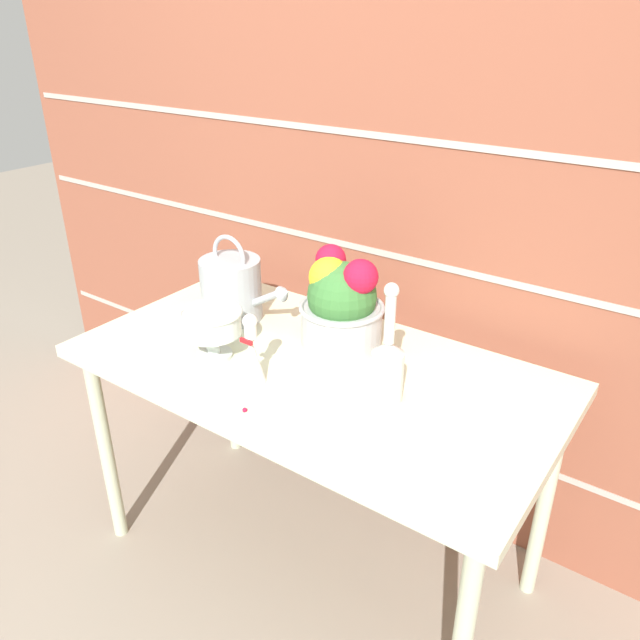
{
  "coord_description": "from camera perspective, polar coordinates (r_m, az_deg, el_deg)",
  "views": [
    {
      "loc": [
        0.88,
        -1.19,
        1.61
      ],
      "look_at": [
        0.0,
        0.04,
        0.86
      ],
      "focal_mm": 35.0,
      "sensor_mm": 36.0,
      "label": 1
    }
  ],
  "objects": [
    {
      "name": "glass_decanter",
      "position": [
        1.53,
        6.19,
        -4.07
      ],
      "size": [
        0.08,
        0.08,
        0.31
      ],
      "color": "silver",
      "rests_on": "patio_table"
    },
    {
      "name": "fallen_petal",
      "position": [
        1.53,
        -6.87,
        -8.18
      ],
      "size": [
        0.01,
        0.01,
        0.01
      ],
      "color": "red",
      "rests_on": "patio_table"
    },
    {
      "name": "brick_wall",
      "position": [
        1.96,
        7.76,
        11.1
      ],
      "size": [
        3.6,
        0.08,
        2.2
      ],
      "color": "brown",
      "rests_on": "ground_plane"
    },
    {
      "name": "flower_planter",
      "position": [
        1.76,
        2.05,
        1.52
      ],
      "size": [
        0.25,
        0.25,
        0.28
      ],
      "color": "#ADADB2",
      "rests_on": "patio_table"
    },
    {
      "name": "ground_plane",
      "position": [
        2.19,
        -0.57,
        -20.95
      ],
      "size": [
        12.0,
        12.0,
        0.0
      ],
      "primitive_type": "plane",
      "color": "gray"
    },
    {
      "name": "patio_table",
      "position": [
        1.75,
        -0.67,
        -5.97
      ],
      "size": [
        1.34,
        0.7,
        0.74
      ],
      "color": "beige",
      "rests_on": "ground_plane"
    },
    {
      "name": "figurine_vase",
      "position": [
        1.6,
        -6.26,
        -3.24
      ],
      "size": [
        0.07,
        0.07,
        0.2
      ],
      "color": "white",
      "rests_on": "patio_table"
    },
    {
      "name": "crystal_pedestal_bowl",
      "position": [
        1.73,
        -9.88,
        -0.42
      ],
      "size": [
        0.17,
        0.17,
        0.14
      ],
      "color": "silver",
      "rests_on": "patio_table"
    },
    {
      "name": "watering_can",
      "position": [
        1.95,
        -8.05,
        2.91
      ],
      "size": [
        0.33,
        0.19,
        0.27
      ],
      "color": "#9EA3A8",
      "rests_on": "patio_table"
    }
  ]
}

